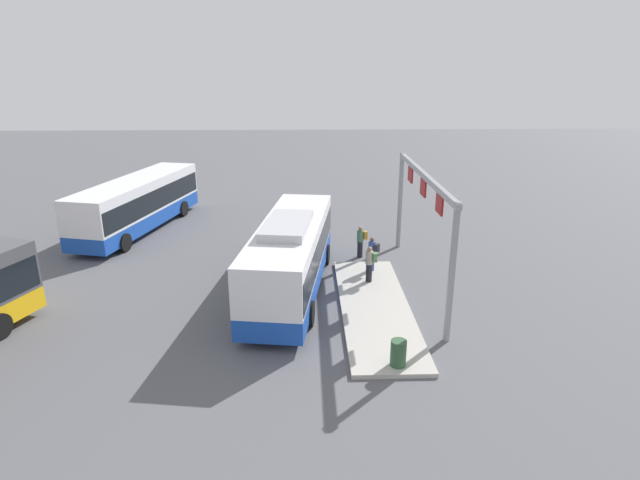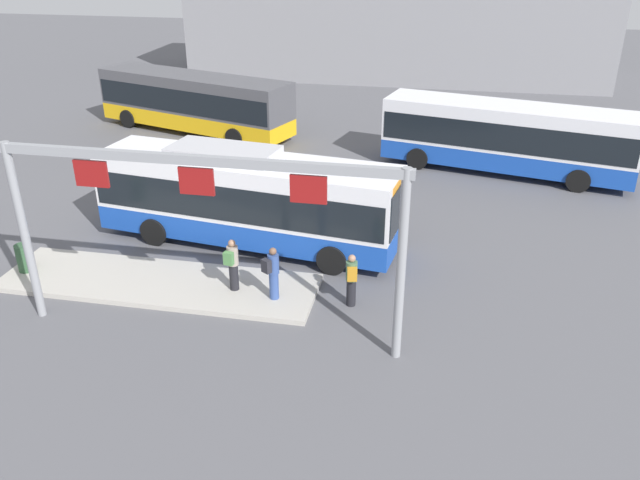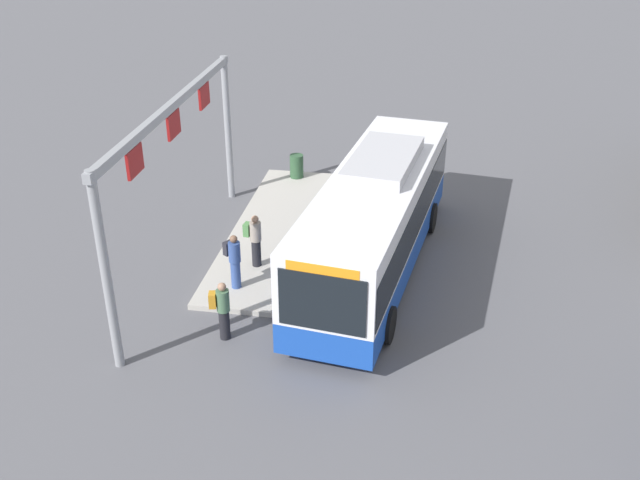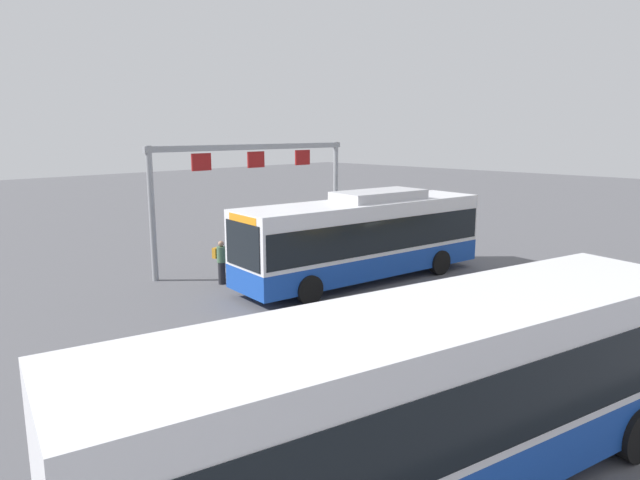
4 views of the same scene
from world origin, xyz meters
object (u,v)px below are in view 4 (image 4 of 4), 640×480
object	(u,v)px
bus_background_right	(434,390)
person_waiting_near	(262,247)
trash_bin	(390,233)
person_waiting_mid	(291,244)
person_boarding	(221,261)
bus_main	(363,235)

from	to	relation	value
bus_background_right	person_waiting_near	world-z (taller)	bus_background_right
trash_bin	person_waiting_near	bearing A→B (deg)	-1.18
person_waiting_near	person_waiting_mid	distance (m)	1.34
bus_background_right	person_waiting_mid	world-z (taller)	bus_background_right
trash_bin	person_boarding	bearing A→B (deg)	0.75
person_waiting_near	trash_bin	world-z (taller)	person_waiting_near
person_waiting_mid	trash_bin	world-z (taller)	person_waiting_mid
bus_background_right	person_boarding	size ratio (longest dim) A/B	6.78
bus_main	person_waiting_mid	world-z (taller)	bus_main
bus_main	person_waiting_near	distance (m)	4.32
person_waiting_mid	trash_bin	bearing A→B (deg)	99.32
person_boarding	person_waiting_near	distance (m)	2.31
bus_main	person_boarding	world-z (taller)	bus_main
person_boarding	trash_bin	xyz separation A→B (m)	(-10.55, -0.14, -0.28)
bus_main	bus_background_right	bearing A→B (deg)	53.01
bus_main	person_boarding	xyz separation A→B (m)	(4.20, -3.49, -0.92)
bus_main	person_waiting_near	size ratio (longest dim) A/B	6.48
person_waiting_mid	trash_bin	size ratio (longest dim) A/B	1.86
person_waiting_near	person_waiting_mid	xyz separation A→B (m)	(-1.32, 0.27, 0.00)
bus_main	person_boarding	bearing A→B (deg)	-31.92
person_boarding	person_waiting_near	xyz separation A→B (m)	(-2.29, -0.31, 0.16)
bus_background_right	person_waiting_mid	size ratio (longest dim) A/B	6.78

